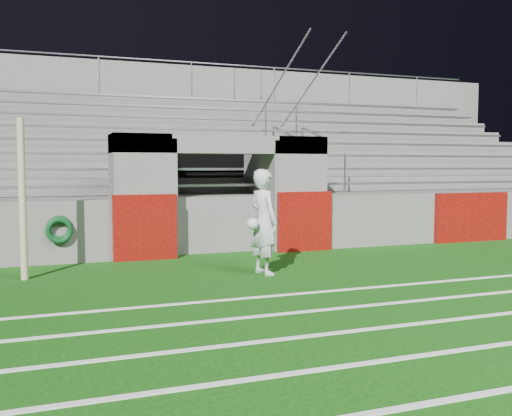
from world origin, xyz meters
name	(u,v)px	position (x,y,z in m)	size (l,w,h in m)	color
ground	(282,281)	(0.00, 0.00, 0.00)	(90.00, 90.00, 0.00)	#10440B
field_post	(22,199)	(-4.07, 1.63, 1.37)	(0.12, 0.12, 2.73)	#C1B88F
field_markings	(509,389)	(0.00, -5.00, 0.01)	(28.00, 8.09, 0.01)	white
stadium_structure	(177,181)	(0.00, 7.97, 1.49)	(26.00, 8.48, 5.42)	#5F5D5A
goalkeeper_with_ball	(264,222)	(-0.07, 0.67, 0.94)	(0.67, 0.76, 1.88)	silver
hose_coil	(59,229)	(-3.46, 2.92, 0.70)	(0.51, 0.14, 0.55)	#0C4017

